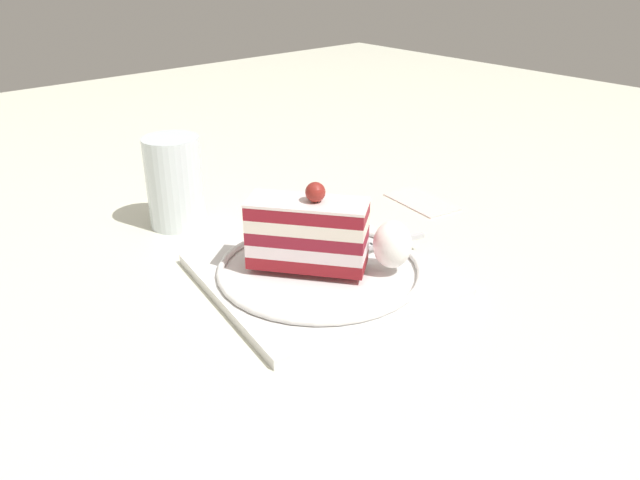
{
  "coord_description": "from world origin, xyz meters",
  "views": [
    {
      "loc": [
        -0.41,
        -0.42,
        0.33
      ],
      "look_at": [
        -0.02,
        0.02,
        0.05
      ],
      "focal_mm": 35.69,
      "sensor_mm": 36.0,
      "label": 1
    }
  ],
  "objects_px": {
    "fork": "(378,244)",
    "folded_napkin": "(422,201)",
    "drink_glass_near": "(175,185)",
    "whipped_cream_dollop": "(392,244)",
    "dessert_plate": "(320,273)",
    "cake_slice": "(308,232)"
  },
  "relations": [
    {
      "from": "folded_napkin",
      "to": "dessert_plate",
      "type": "bearing_deg",
      "value": -163.97
    },
    {
      "from": "dessert_plate",
      "to": "whipped_cream_dollop",
      "type": "height_order",
      "value": "whipped_cream_dollop"
    },
    {
      "from": "fork",
      "to": "folded_napkin",
      "type": "relative_size",
      "value": 1.1
    },
    {
      "from": "cake_slice",
      "to": "folded_napkin",
      "type": "height_order",
      "value": "cake_slice"
    },
    {
      "from": "drink_glass_near",
      "to": "whipped_cream_dollop",
      "type": "bearing_deg",
      "value": -71.59
    },
    {
      "from": "drink_glass_near",
      "to": "folded_napkin",
      "type": "bearing_deg",
      "value": -28.64
    },
    {
      "from": "cake_slice",
      "to": "whipped_cream_dollop",
      "type": "relative_size",
      "value": 2.51
    },
    {
      "from": "dessert_plate",
      "to": "drink_glass_near",
      "type": "xyz_separation_m",
      "value": [
        -0.04,
        0.23,
        0.04
      ]
    },
    {
      "from": "whipped_cream_dollop",
      "to": "folded_napkin",
      "type": "relative_size",
      "value": 0.51
    },
    {
      "from": "fork",
      "to": "drink_glass_near",
      "type": "distance_m",
      "value": 0.27
    },
    {
      "from": "whipped_cream_dollop",
      "to": "folded_napkin",
      "type": "distance_m",
      "value": 0.24
    },
    {
      "from": "drink_glass_near",
      "to": "folded_napkin",
      "type": "xyz_separation_m",
      "value": [
        0.29,
        -0.16,
        -0.05
      ]
    },
    {
      "from": "dessert_plate",
      "to": "cake_slice",
      "type": "height_order",
      "value": "cake_slice"
    },
    {
      "from": "whipped_cream_dollop",
      "to": "drink_glass_near",
      "type": "height_order",
      "value": "drink_glass_near"
    },
    {
      "from": "fork",
      "to": "folded_napkin",
      "type": "distance_m",
      "value": 0.19
    },
    {
      "from": "fork",
      "to": "folded_napkin",
      "type": "xyz_separation_m",
      "value": [
        0.17,
        0.08,
        -0.02
      ]
    },
    {
      "from": "folded_napkin",
      "to": "whipped_cream_dollop",
      "type": "bearing_deg",
      "value": -147.79
    },
    {
      "from": "dessert_plate",
      "to": "drink_glass_near",
      "type": "bearing_deg",
      "value": 99.43
    },
    {
      "from": "fork",
      "to": "folded_napkin",
      "type": "height_order",
      "value": "fork"
    },
    {
      "from": "dessert_plate",
      "to": "whipped_cream_dollop",
      "type": "xyz_separation_m",
      "value": [
        0.06,
        -0.05,
        0.03
      ]
    },
    {
      "from": "dessert_plate",
      "to": "folded_napkin",
      "type": "xyz_separation_m",
      "value": [
        0.25,
        0.07,
        -0.01
      ]
    },
    {
      "from": "drink_glass_near",
      "to": "folded_napkin",
      "type": "distance_m",
      "value": 0.33
    }
  ]
}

